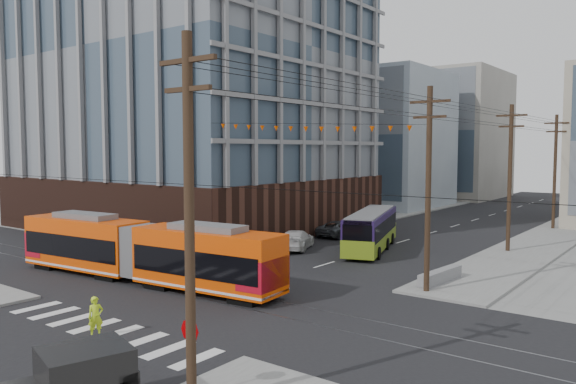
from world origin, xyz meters
name	(u,v)px	position (x,y,z in m)	size (l,w,h in m)	color
ground	(161,313)	(0.00, 0.00, 0.00)	(160.00, 160.00, 0.00)	slate
office_building	(192,84)	(-22.00, 23.00, 14.30)	(30.00, 25.00, 28.60)	#381E16
bg_bldg_nw_near	(373,140)	(-17.00, 52.00, 9.00)	(18.00, 16.00, 18.00)	#8C99A5
bg_bldg_nw_far	(449,135)	(-14.00, 72.00, 10.00)	(16.00, 18.00, 20.00)	gray
utility_pole_near	(189,226)	(8.50, -6.00, 5.50)	(0.30, 0.30, 11.00)	black
streetcar	(142,251)	(-5.84, 3.56, 1.80)	(18.64, 2.62, 3.59)	#DF4204
city_bus	(371,230)	(-0.19, 20.80, 1.54)	(2.35, 10.84, 3.07)	#231441
parked_car_silver	(269,244)	(-5.17, 14.50, 0.81)	(1.71, 4.91, 1.62)	#97999D
parked_car_white	(296,240)	(-4.98, 17.60, 0.75)	(2.10, 5.15, 1.50)	silver
parked_car_grey	(340,229)	(-5.65, 25.04, 0.70)	(2.33, 5.04, 1.40)	#3F454A
pedestrian	(96,317)	(0.46, -3.78, 0.84)	(0.61, 0.40, 1.68)	#C6ED20
stop_sign	(190,362)	(7.91, -5.49, 1.19)	(0.73, 0.73, 2.39)	#A00003
jersey_barrier	(440,277)	(8.30, 13.43, 0.42)	(0.94, 4.16, 0.83)	gray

